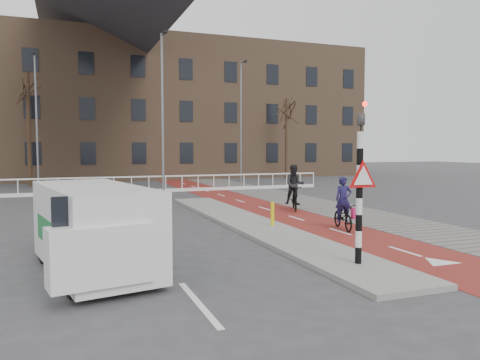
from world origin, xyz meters
name	(u,v)px	position (x,y,z in m)	size (l,w,h in m)	color
ground	(333,248)	(0.00, 0.00, 0.00)	(120.00, 120.00, 0.00)	#38383A
bike_lane	(248,203)	(1.50, 10.00, 0.01)	(2.50, 60.00, 0.01)	maroon
sidewalk	(300,201)	(4.30, 10.00, 0.01)	(3.00, 60.00, 0.01)	slate
curb_island	(252,224)	(-0.70, 4.00, 0.06)	(1.80, 16.00, 0.12)	gray
traffic_signal	(360,178)	(-0.60, -2.02, 1.99)	(0.80, 0.80, 3.68)	black
bollard	(272,214)	(-0.28, 3.23, 0.50)	(0.12, 0.12, 0.77)	#DAC60C
cyclist_near	(343,212)	(1.81, 2.30, 0.58)	(0.92, 1.69, 1.71)	black
cyclist_far	(295,191)	(2.45, 7.00, 0.81)	(1.15, 1.85, 1.93)	black
van	(93,227)	(-6.05, -0.32, 0.98)	(2.53, 4.57, 1.85)	silver
railing	(96,189)	(-5.00, 17.00, 0.31)	(28.00, 0.10, 0.99)	silver
townhouse_row	(107,88)	(-3.00, 32.00, 7.81)	(46.00, 10.00, 15.90)	#7F6047
tree_mid	(29,130)	(-8.85, 24.22, 3.84)	(0.29, 0.29, 7.68)	#2E2014
tree_right	(287,139)	(10.76, 24.71, 3.35)	(0.24, 0.24, 6.70)	#2E2014
streetlight_near	(163,117)	(-1.80, 13.69, 4.24)	(0.12, 0.12, 8.49)	slate
streetlight_left	(37,123)	(-8.18, 20.91, 4.19)	(0.12, 0.12, 8.37)	slate
streetlight_right	(241,123)	(5.65, 21.95, 4.47)	(0.12, 0.12, 8.93)	slate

